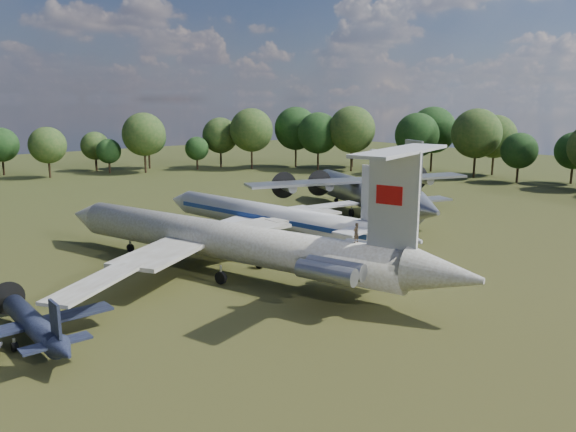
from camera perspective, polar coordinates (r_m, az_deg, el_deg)
ground at (r=59.36m, az=-7.22°, el=-5.69°), size 300.00×300.00×0.00m
il62_airliner at (r=58.52m, az=-6.45°, el=-3.18°), size 56.84×65.09×5.38m
tu104_jet at (r=72.17m, az=-1.76°, el=-0.60°), size 41.46×50.58×4.53m
an12_transport at (r=88.50m, az=7.69°, el=1.91°), size 48.24×50.96×5.43m
small_prop_west at (r=45.98m, az=-24.37°, el=-10.40°), size 12.31×16.53×2.38m
person_on_il62 at (r=49.53m, az=6.94°, el=-1.69°), size 0.68×0.49×1.76m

